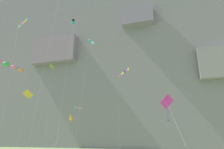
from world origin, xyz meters
name	(u,v)px	position (x,y,z in m)	size (l,w,h in m)	color
cliff_face	(144,54)	(-0.03, 61.09, 34.57)	(180.00, 33.81, 69.15)	gray
kite_windsock_near_cliff	(71,119)	(-14.86, 31.33, 7.14)	(3.04, 6.66, 7.63)	orange
kite_diamond_high_center	(52,69)	(-24.92, 36.67, 22.05)	(2.05, 3.11, 23.84)	#8CCC33
kite_banner_far_left	(12,71)	(-25.44, 22.72, 16.99)	(2.90, 6.55, 18.03)	black
kite_diamond_upper_mid	(28,95)	(-24.46, 27.56, 12.42)	(2.01, 3.67, 13.86)	yellow
kite_windsock_low_left	(78,108)	(-17.19, 39.57, 10.73)	(3.06, 3.87, 11.17)	green
kite_windsock_upper_right	(5,64)	(-18.35, 13.91, 14.49)	(3.37, 8.65, 15.20)	pink
kite_banner_low_center	(123,75)	(-3.13, 34.69, 17.82)	(4.18, 5.46, 18.65)	black
kite_box_high_right	(73,22)	(-13.97, 27.49, 30.21)	(2.15, 6.44, 31.12)	black
kite_banner_mid_center	(22,28)	(-18.67, 16.52, 22.99)	(4.24, 2.40, 24.43)	black
kite_diamond_front_field	(167,103)	(6.81, 13.55, 6.77)	(2.88, 3.83, 7.91)	#CC3399
kite_windsock_high_left	(92,43)	(-13.50, 39.42, 30.53)	(2.38, 10.31, 31.25)	#38B2D1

